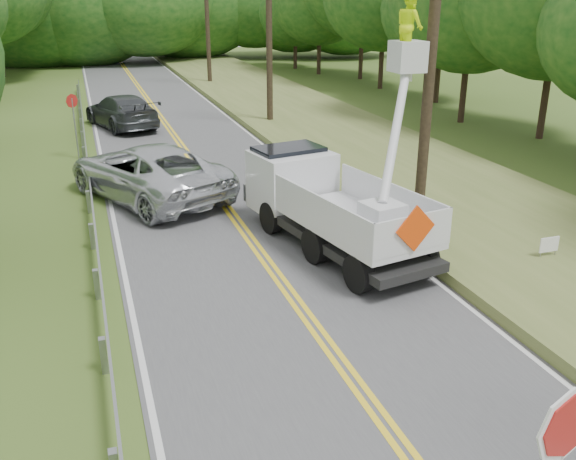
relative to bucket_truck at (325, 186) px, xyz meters
name	(u,v)px	position (x,y,z in m)	size (l,w,h in m)	color
road	(214,191)	(-2.00, 5.12, -1.46)	(7.20, 96.00, 0.03)	#4D4D50
guardrail	(89,179)	(-6.02, 6.03, -0.92)	(0.18, 48.00, 0.77)	gray
utility_poles	(322,22)	(3.00, 8.14, 3.80)	(1.60, 43.30, 10.00)	black
tall_grass_verge	(401,169)	(5.10, 5.12, -1.32)	(7.00, 96.00, 0.30)	#596830
treeline_horizon	(129,1)	(-0.75, 47.37, 4.03)	(55.82, 14.58, 11.82)	#134515
bucket_truck	(325,186)	(0.00, 0.00, 0.00)	(4.38, 6.67, 6.34)	black
suv_silver	(148,171)	(-4.18, 4.97, -0.56)	(2.97, 6.45, 1.79)	silver
suv_darkgrey	(121,111)	(-4.14, 16.86, -0.65)	(2.25, 5.52, 1.60)	#3C4044
stop_sign_permanent	(74,116)	(-6.32, 11.14, 0.26)	(0.45, 0.36, 2.60)	gray
yard_sign	(549,246)	(4.48, -3.59, -0.91)	(0.54, 0.03, 0.79)	white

